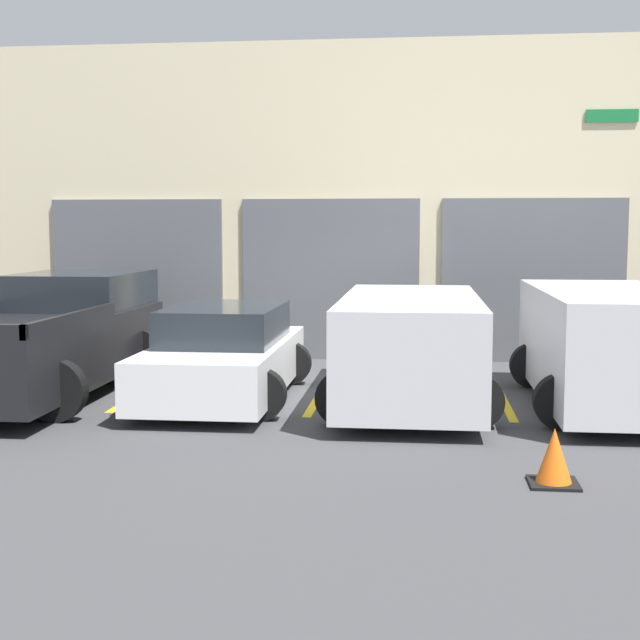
% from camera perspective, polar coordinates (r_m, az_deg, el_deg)
% --- Properties ---
extents(ground_plane, '(28.00, 28.00, 0.00)m').
position_cam_1_polar(ground_plane, '(13.65, 0.26, -4.35)').
color(ground_plane, '#3D3D3F').
extents(shophouse_building, '(17.28, 0.68, 5.81)m').
position_cam_1_polar(shophouse_building, '(16.71, 1.45, 7.37)').
color(shophouse_building, beige).
rests_on(shophouse_building, ground).
extents(pickup_truck, '(2.49, 5.42, 1.72)m').
position_cam_1_polar(pickup_truck, '(13.76, -16.73, -1.06)').
color(pickup_truck, black).
rests_on(pickup_truck, ground).
extents(sedan_white, '(2.17, 4.21, 1.33)m').
position_cam_1_polar(sedan_white, '(12.76, -6.14, -2.27)').
color(sedan_white, white).
rests_on(sedan_white, ground).
extents(sedan_side, '(2.32, 4.74, 1.50)m').
position_cam_1_polar(sedan_side, '(12.41, 5.81, -1.60)').
color(sedan_side, silver).
rests_on(sedan_side, ground).
extents(van_right, '(2.27, 4.58, 1.61)m').
position_cam_1_polar(van_right, '(12.66, 17.85, -1.47)').
color(van_right, silver).
rests_on(van_right, ground).
extents(parking_stripe_left, '(0.12, 2.20, 0.01)m').
position_cam_1_polar(parking_stripe_left, '(13.18, -11.77, -4.84)').
color(parking_stripe_left, gold).
rests_on(parking_stripe_left, ground).
extents(parking_stripe_centre, '(0.12, 2.20, 0.01)m').
position_cam_1_polar(parking_stripe_centre, '(12.62, -0.25, -5.19)').
color(parking_stripe_centre, gold).
rests_on(parking_stripe_centre, ground).
extents(parking_stripe_right, '(0.12, 2.20, 0.01)m').
position_cam_1_polar(parking_stripe_right, '(12.60, 11.81, -5.34)').
color(parking_stripe_right, gold).
rests_on(parking_stripe_right, ground).
extents(traffic_cone, '(0.47, 0.47, 0.55)m').
position_cam_1_polar(traffic_cone, '(8.86, 14.75, -8.59)').
color(traffic_cone, black).
rests_on(traffic_cone, ground).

